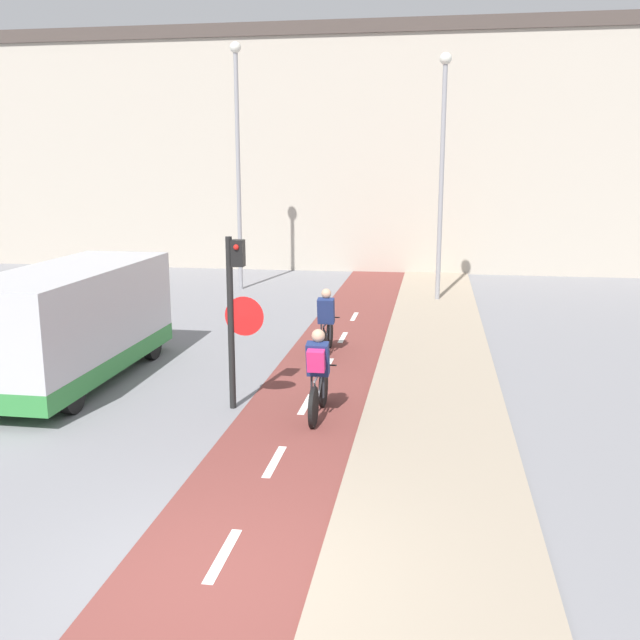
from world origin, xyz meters
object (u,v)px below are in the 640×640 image
Objects in this scene: street_lamp_sidewalk at (442,154)px; van at (72,326)px; street_lamp_far at (238,145)px; cyclist_far at (326,325)px; traffic_light_pole at (235,303)px; cyclist_near at (318,376)px.

street_lamp_sidewalk is 12.37m from van.
street_lamp_far is at bearing 88.15° from van.
van is (-6.94, -9.68, -3.34)m from street_lamp_sidewalk.
street_lamp_far is 6.70m from street_lamp_sidewalk.
street_lamp_sidewalk reaches higher than cyclist_far.
traffic_light_pole is at bearing -16.66° from van.
cyclist_far is at bearing -109.50° from street_lamp_sidewalk.
van is at bearing 163.34° from traffic_light_pole.
traffic_light_pole reaches higher than cyclist_far.
van is at bearing -148.26° from cyclist_far.
traffic_light_pole is 3.77m from van.
cyclist_near is (4.64, -12.10, -4.05)m from street_lamp_far.
street_lamp_sidewalk is at bearing 70.50° from cyclist_far.
traffic_light_pole is 12.63m from street_lamp_far.
street_lamp_far is 11.41m from van.
street_lamp_sidewalk is at bearing 79.89° from cyclist_near.
traffic_light_pole is 1.84m from cyclist_near.
traffic_light_pole is at bearing -107.56° from street_lamp_sidewalk.
cyclist_far is at bearing -62.62° from street_lamp_far.
cyclist_far is (-0.48, 4.08, -0.05)m from cyclist_near.
street_lamp_far is 13.58m from cyclist_near.
street_lamp_far is (-3.19, 11.86, 2.93)m from traffic_light_pole.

